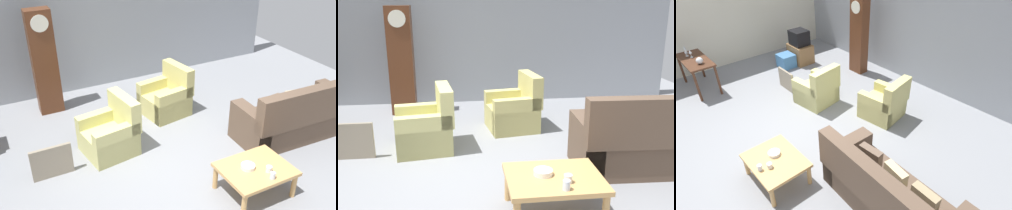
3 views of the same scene
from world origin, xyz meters
TOP-DOWN VIEW (x-y plane):
  - ground_plane at (0.00, 0.00)m, footprint 10.40×10.40m
  - garage_door_wall at (0.00, 3.60)m, footprint 8.40×0.16m
  - pegboard_wall_left at (-4.20, 0.40)m, footprint 0.12×6.40m
  - couch_floral at (2.24, -0.00)m, footprint 2.14×0.97m
  - armchair_olive_near at (-0.73, 1.03)m, footprint 0.89×0.86m
  - armchair_olive_far at (0.65, 1.74)m, footprint 0.90×0.87m
  - coffee_table_wood at (0.66, -0.84)m, footprint 0.96×0.76m
  - console_table_dark at (-3.19, -0.75)m, footprint 1.30×0.56m
  - grandfather_clock at (-1.29, 2.86)m, footprint 0.44×0.30m
  - tv_stand_cabinet at (-2.84, 1.99)m, footprint 0.68×0.52m
  - tv_crt at (-2.84, 1.99)m, footprint 0.48×0.44m
  - framed_picture_leaning at (-1.73, 0.81)m, footprint 0.60×0.05m
  - storage_box_blue at (-2.84, 1.49)m, footprint 0.46×0.42m
  - glass_dome_cloche at (-2.83, -0.72)m, footprint 0.15×0.15m
  - cup_white_porcelain at (0.76, -0.99)m, footprint 0.08×0.08m
  - cup_blue_rimmed at (0.71, -1.12)m, footprint 0.07×0.07m
  - bowl_white_stacked at (0.56, -0.80)m, footprint 0.19×0.19m
  - wine_glass_tall at (-3.64, -0.79)m, footprint 0.06×0.06m
  - wine_glass_mid at (-3.49, -0.82)m, footprint 0.07×0.07m
  - wine_glass_short at (-3.33, -0.76)m, footprint 0.07×0.07m

SIDE VIEW (x-z plane):
  - ground_plane at x=0.00m, z-range 0.00..0.00m
  - storage_box_blue at x=-2.84m, z-range 0.00..0.38m
  - framed_picture_leaning at x=-1.73m, z-range 0.00..0.51m
  - tv_stand_cabinet at x=-2.84m, z-range 0.00..0.54m
  - armchair_olive_near at x=-0.73m, z-range -0.15..0.77m
  - armchair_olive_far at x=0.65m, z-range -0.15..0.77m
  - couch_floral at x=2.24m, z-range -0.16..0.88m
  - coffee_table_wood at x=0.66m, z-range 0.15..0.57m
  - bowl_white_stacked at x=0.56m, z-range 0.42..0.48m
  - cup_white_porcelain at x=0.76m, z-range 0.42..0.50m
  - cup_blue_rimmed at x=0.71m, z-range 0.42..0.52m
  - console_table_dark at x=-3.19m, z-range 0.28..1.06m
  - tv_crt at x=-2.84m, z-range 0.54..0.96m
  - glass_dome_cloche at x=-2.83m, z-range 0.78..0.94m
  - wine_glass_mid at x=-3.49m, z-range 0.81..0.99m
  - wine_glass_short at x=-3.33m, z-range 0.82..1.02m
  - wine_glass_tall at x=-3.64m, z-range 0.82..1.03m
  - grandfather_clock at x=-1.29m, z-range 0.01..1.99m
  - pegboard_wall_left at x=-4.20m, z-range 0.00..2.88m
  - garage_door_wall at x=0.00m, z-range 0.00..3.20m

